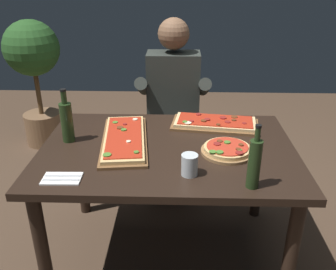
{
  "coord_description": "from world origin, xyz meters",
  "views": [
    {
      "loc": [
        0.06,
        -1.8,
        1.66
      ],
      "look_at": [
        0.0,
        0.05,
        0.79
      ],
      "focal_mm": 39.17,
      "sensor_mm": 36.0,
      "label": 1
    }
  ],
  "objects": [
    {
      "name": "potted_plant_corner",
      "position": [
        -1.3,
        1.53,
        0.77
      ],
      "size": [
        0.51,
        0.51,
        1.21
      ],
      "color": "#846042",
      "rests_on": "ground_plane"
    },
    {
      "name": "oil_bottle_amber",
      "position": [
        -0.57,
        0.06,
        0.86
      ],
      "size": [
        0.07,
        0.07,
        0.31
      ],
      "color": "#233819",
      "rests_on": "dining_table"
    },
    {
      "name": "dining_table",
      "position": [
        0.0,
        0.0,
        0.64
      ],
      "size": [
        1.4,
        0.96,
        0.74
      ],
      "color": "black",
      "rests_on": "ground_plane"
    },
    {
      "name": "ground_plane",
      "position": [
        0.0,
        0.0,
        0.0
      ],
      "size": [
        6.4,
        6.4,
        0.0
      ],
      "primitive_type": "plane",
      "color": "#4C3828"
    },
    {
      "name": "wine_bottle_dark",
      "position": [
        0.39,
        -0.38,
        0.86
      ],
      "size": [
        0.06,
        0.06,
        0.31
      ],
      "color": "#233819",
      "rests_on": "dining_table"
    },
    {
      "name": "napkin_cutlery_set",
      "position": [
        -0.49,
        -0.35,
        0.74
      ],
      "size": [
        0.18,
        0.11,
        0.01
      ],
      "color": "white",
      "rests_on": "dining_table"
    },
    {
      "name": "pizza_rectangular_left",
      "position": [
        -0.25,
        0.06,
        0.76
      ],
      "size": [
        0.32,
        0.65,
        0.05
      ],
      "color": "brown",
      "rests_on": "dining_table"
    },
    {
      "name": "pizza_round_far",
      "position": [
        0.32,
        -0.06,
        0.76
      ],
      "size": [
        0.28,
        0.28,
        0.05
      ],
      "color": "olive",
      "rests_on": "dining_table"
    },
    {
      "name": "seated_diner",
      "position": [
        0.02,
        0.74,
        0.74
      ],
      "size": [
        0.53,
        0.41,
        1.33
      ],
      "color": "#23232D",
      "rests_on": "ground_plane"
    },
    {
      "name": "tumbler_near_camera",
      "position": [
        0.11,
        -0.29,
        0.79
      ],
      "size": [
        0.08,
        0.08,
        0.11
      ],
      "color": "silver",
      "rests_on": "dining_table"
    },
    {
      "name": "diner_chair",
      "position": [
        0.02,
        0.86,
        0.49
      ],
      "size": [
        0.44,
        0.44,
        0.87
      ],
      "color": "#3D2B1E",
      "rests_on": "ground_plane"
    },
    {
      "name": "pizza_rectangular_front",
      "position": [
        0.28,
        0.3,
        0.76
      ],
      "size": [
        0.56,
        0.31,
        0.05
      ],
      "color": "brown",
      "rests_on": "dining_table"
    }
  ]
}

